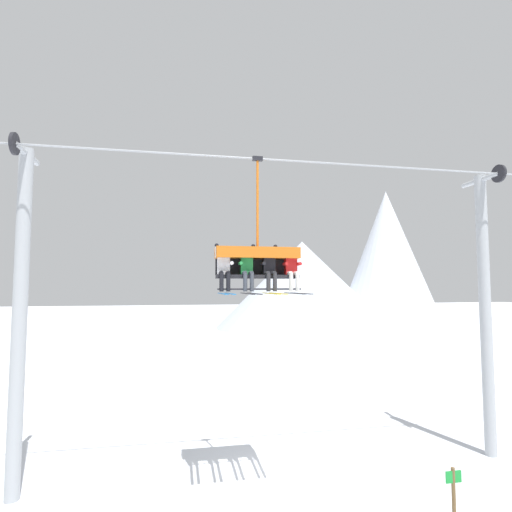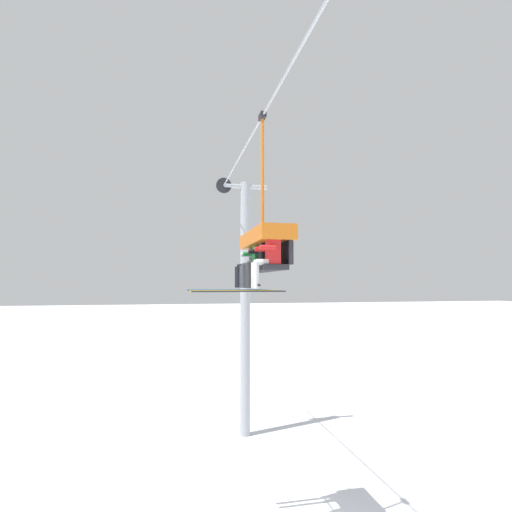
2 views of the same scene
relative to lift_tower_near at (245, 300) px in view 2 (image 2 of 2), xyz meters
The scene contains 7 objects.
lift_tower_near is the anchor object (origin of this frame).
lift_cable 8.11m from the lift_tower_near, ahead, with size 15.87×0.05×0.05m.
chairlift_chair 6.34m from the lift_tower_near, ahead, with size 2.28×0.74×3.68m.
skier_white 5.40m from the lift_tower_near, 10.07° to the right, with size 0.48×1.70×1.34m.
skier_green 6.01m from the lift_tower_near, ahead, with size 0.48×1.70×1.34m.
skier_black 6.61m from the lift_tower_near, ahead, with size 0.48×1.70×1.34m.
skier_red 7.21m from the lift_tower_near, ahead, with size 0.46×1.70×1.23m.
Camera 2 is at (7.48, -2.70, 5.32)m, focal length 28.00 mm.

